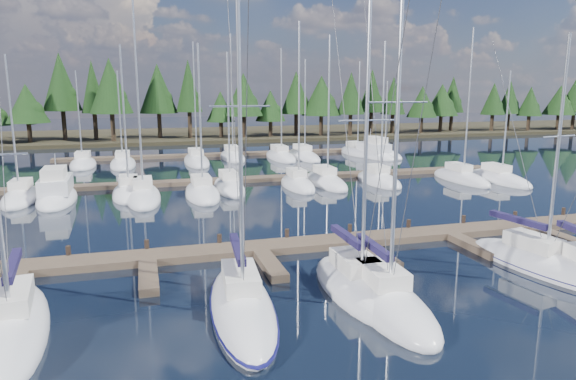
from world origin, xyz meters
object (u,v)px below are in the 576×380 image
object	(u,v)px
front_sailboat_2	(385,301)
motor_yacht_left	(57,194)
main_dock	(361,243)
motor_yacht_right	(374,154)
front_sailboat_0	(14,328)
front_sailboat_1	(242,306)
front_sailboat_3	(358,287)
front_sailboat_4	(538,264)

from	to	relation	value
front_sailboat_2	motor_yacht_left	size ratio (longest dim) A/B	1.68
main_dock	motor_yacht_right	size ratio (longest dim) A/B	4.65
front_sailboat_0	front_sailboat_1	world-z (taller)	front_sailboat_1
front_sailboat_3	front_sailboat_4	size ratio (longest dim) A/B	1.14
main_dock	front_sailboat_0	distance (m)	18.16
main_dock	motor_yacht_right	bearing A→B (deg)	63.71
main_dock	front_sailboat_4	xyz separation A→B (m)	(7.09, -6.05, 0.08)
front_sailboat_0	main_dock	bearing A→B (deg)	21.39
front_sailboat_0	motor_yacht_right	distance (m)	54.63
front_sailboat_2	main_dock	bearing A→B (deg)	73.03
front_sailboat_4	motor_yacht_right	distance (m)	43.05
front_sailboat_0	front_sailboat_4	distance (m)	24.01
main_dock	front_sailboat_4	size ratio (longest dim) A/B	3.56
front_sailboat_1	motor_yacht_left	distance (m)	27.44
front_sailboat_4	motor_yacht_left	xyz separation A→B (m)	(-26.02, 24.38, 0.22)
front_sailboat_0	motor_yacht_right	size ratio (longest dim) A/B	1.31
main_dock	front_sailboat_3	world-z (taller)	front_sailboat_3
front_sailboat_1	motor_yacht_left	world-z (taller)	front_sailboat_1
front_sailboat_1	motor_yacht_left	bearing A→B (deg)	112.64
front_sailboat_4	motor_yacht_right	xyz separation A→B (m)	(10.54, 41.74, 0.22)
motor_yacht_left	motor_yacht_right	bearing A→B (deg)	25.40
front_sailboat_1	front_sailboat_3	xyz separation A→B (m)	(5.38, 0.58, -0.00)
front_sailboat_1	front_sailboat_3	bearing A→B (deg)	6.17
front_sailboat_3	motor_yacht_left	world-z (taller)	front_sailboat_3
front_sailboat_1	front_sailboat_4	size ratio (longest dim) A/B	1.23
front_sailboat_1	front_sailboat_4	distance (m)	15.48
main_dock	motor_yacht_left	size ratio (longest dim) A/B	4.78
main_dock	front_sailboat_1	xyz separation A→B (m)	(-8.36, -6.99, 0.09)
front_sailboat_0	front_sailboat_1	size ratio (longest dim) A/B	0.81
front_sailboat_2	motor_yacht_right	bearing A→B (deg)	65.35
front_sailboat_1	front_sailboat_4	bearing A→B (deg)	3.50
front_sailboat_1	front_sailboat_0	bearing A→B (deg)	177.55
motor_yacht_right	motor_yacht_left	bearing A→B (deg)	-154.60
main_dock	front_sailboat_2	size ratio (longest dim) A/B	2.84
main_dock	motor_yacht_right	distance (m)	39.82
motor_yacht_left	motor_yacht_right	distance (m)	40.47
front_sailboat_3	motor_yacht_right	world-z (taller)	front_sailboat_3
main_dock	front_sailboat_1	size ratio (longest dim) A/B	2.89
front_sailboat_2	front_sailboat_4	distance (m)	9.81
front_sailboat_0	front_sailboat_4	size ratio (longest dim) A/B	1.00
main_dock	front_sailboat_3	distance (m)	7.07
motor_yacht_right	front_sailboat_0	bearing A→B (deg)	-129.23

